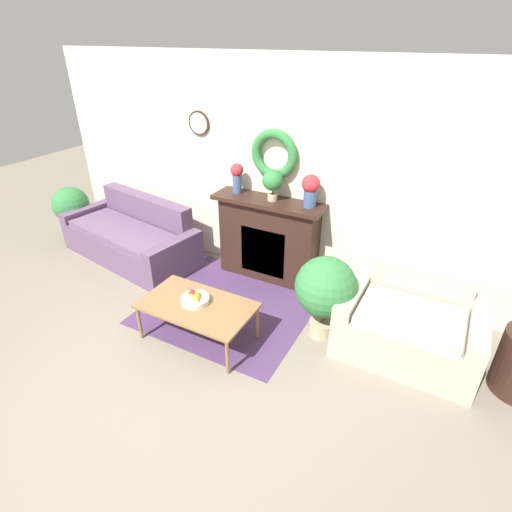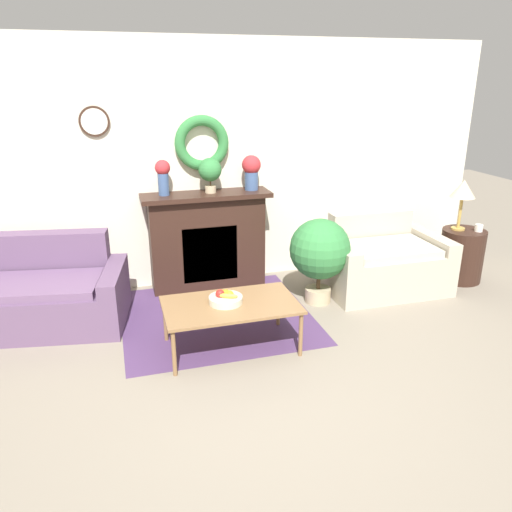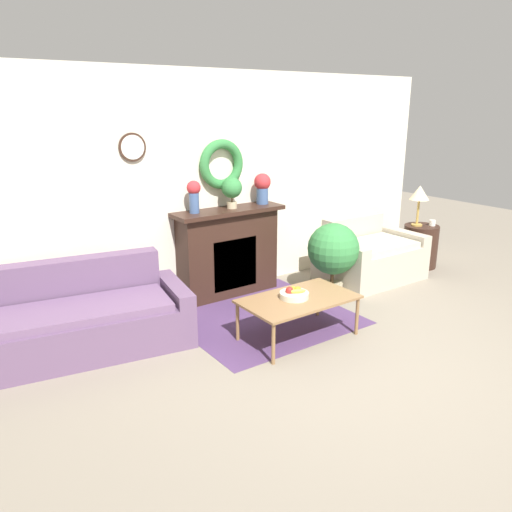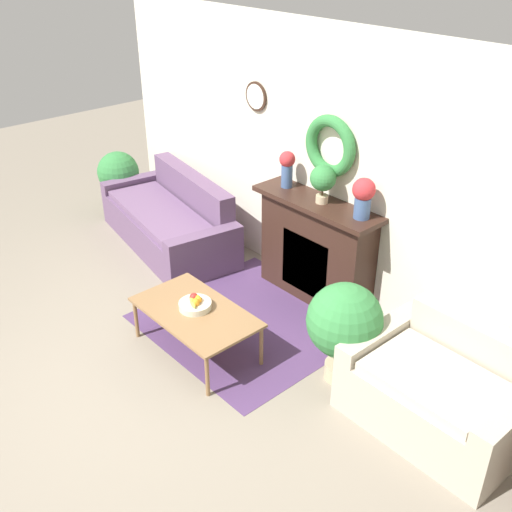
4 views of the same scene
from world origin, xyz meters
name	(u,v)px [view 4 (image 4 of 4)]	position (x,y,z in m)	size (l,w,h in m)	color
ground_plane	(121,403)	(0.00, 0.00, 0.00)	(16.00, 16.00, 0.00)	gray
floor_rug	(250,322)	(-0.14, 1.53, 0.00)	(1.86, 1.78, 0.01)	#4C335B
wall_back	(338,171)	(0.00, 2.55, 1.36)	(6.80, 0.18, 2.70)	beige
fireplace	(316,250)	(-0.05, 2.35, 0.55)	(1.41, 0.41, 1.10)	#331E16
couch_left	(171,221)	(-2.02, 1.92, 0.29)	(2.18, 1.22, 0.83)	#604766
loveseat_right	(440,391)	(1.83, 1.74, 0.31)	(1.34, 0.95, 0.81)	#B2A893
coffee_table	(196,314)	(-0.14, 0.89, 0.40)	(1.16, 0.68, 0.43)	olive
fruit_bowl	(195,304)	(-0.18, 0.91, 0.48)	(0.29, 0.29, 0.12)	beige
vase_on_mantel_left	(287,166)	(-0.50, 2.35, 1.31)	(0.16, 0.16, 0.38)	#3D5684
vase_on_mantel_right	(363,195)	(0.47, 2.35, 1.32)	(0.21, 0.21, 0.38)	#3D5684
potted_plant_on_mantel	(323,180)	(0.00, 2.33, 1.33)	(0.25, 0.25, 0.38)	tan
potted_plant_floor_by_couch	(118,174)	(-3.28, 1.97, 0.52)	(0.55, 0.55, 0.81)	tan
potted_plant_floor_by_loveseat	(344,323)	(0.99, 1.57, 0.58)	(0.64, 0.64, 0.92)	tan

